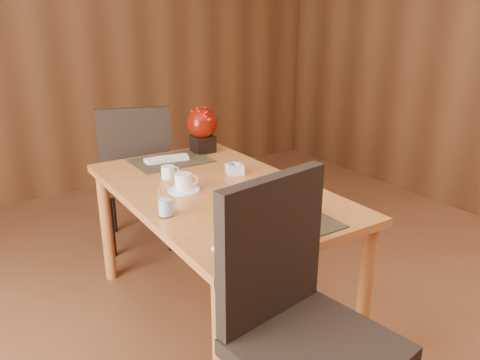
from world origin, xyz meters
TOP-DOWN VIEW (x-y plane):
  - back_wall at (0.00, 3.00)m, footprint 5.00×0.02m
  - dining_table at (0.00, 0.60)m, footprint 0.90×1.50m
  - placemat_near at (0.00, 0.05)m, footprint 0.45×0.33m
  - placemat_far at (0.00, 1.15)m, footprint 0.45×0.33m
  - soup_setting at (-0.04, 0.09)m, footprint 0.29×0.29m
  - coffee_cup at (-0.16, 0.65)m, footprint 0.16×0.16m
  - water_glass at (-0.37, 0.41)m, footprint 0.08×0.08m
  - creamer_jug at (-0.14, 0.88)m, footprint 0.11×0.11m
  - sugar_caddy at (0.20, 0.74)m, footprint 0.11×0.11m
  - berry_decor at (0.26, 1.22)m, footprint 0.19×0.19m
  - napkins_far at (-0.02, 1.15)m, footprint 0.27×0.13m
  - bread_plate at (-0.26, -0.02)m, footprint 0.21×0.21m
  - near_chair at (-0.20, -0.30)m, footprint 0.57×0.57m
  - far_chair at (-0.06, 1.59)m, footprint 0.62×0.62m

SIDE VIEW (x-z plane):
  - far_chair at x=-0.06m, z-range 0.07..1.10m
  - near_chair at x=-0.20m, z-range 0.07..1.14m
  - dining_table at x=0.00m, z-range 0.28..1.03m
  - placemat_near at x=0.00m, z-range 0.75..0.76m
  - placemat_far at x=0.00m, z-range 0.75..0.76m
  - bread_plate at x=-0.26m, z-range 0.75..0.76m
  - napkins_far at x=-0.02m, z-range 0.76..0.78m
  - sugar_caddy at x=0.20m, z-range 0.75..0.80m
  - creamer_jug at x=-0.14m, z-range 0.75..0.82m
  - coffee_cup at x=-0.16m, z-range 0.74..0.84m
  - soup_setting at x=-0.04m, z-range 0.75..0.86m
  - water_glass at x=-0.37m, z-range 0.75..0.90m
  - berry_decor at x=0.26m, z-range 0.77..1.06m
  - back_wall at x=0.00m, z-range 0.00..2.80m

